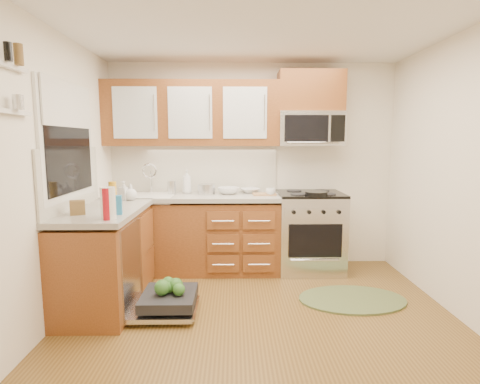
{
  "coord_description": "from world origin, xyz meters",
  "views": [
    {
      "loc": [
        -0.23,
        -2.95,
        1.55
      ],
      "look_at": [
        -0.17,
        0.85,
        1.04
      ],
      "focal_mm": 28.0,
      "sensor_mm": 36.0,
      "label": 1
    }
  ],
  "objects_px": {
    "upper_cabinets": "(192,114)",
    "bowl_b": "(228,191)",
    "bowl_a": "(250,191)",
    "skillet": "(316,194)",
    "cutting_board": "(264,194)",
    "range": "(309,232)",
    "stock_pot": "(206,189)",
    "rug": "(352,299)",
    "microwave": "(310,129)",
    "sink": "(147,206)",
    "dishwasher": "(165,302)",
    "paper_towel_roll": "(108,203)",
    "cup": "(271,192)"
  },
  "relations": [
    {
      "from": "upper_cabinets",
      "to": "bowl_b",
      "type": "xyz_separation_m",
      "value": [
        0.43,
        -0.07,
        -0.91
      ]
    },
    {
      "from": "bowl_a",
      "to": "bowl_b",
      "type": "height_order",
      "value": "bowl_b"
    },
    {
      "from": "skillet",
      "to": "cutting_board",
      "type": "distance_m",
      "value": 0.61
    },
    {
      "from": "upper_cabinets",
      "to": "bowl_b",
      "type": "distance_m",
      "value": 1.01
    },
    {
      "from": "range",
      "to": "stock_pot",
      "type": "bearing_deg",
      "value": 177.8
    },
    {
      "from": "rug",
      "to": "bowl_b",
      "type": "xyz_separation_m",
      "value": [
        -1.23,
        0.97,
        0.96
      ]
    },
    {
      "from": "microwave",
      "to": "cutting_board",
      "type": "distance_m",
      "value": 0.95
    },
    {
      "from": "microwave",
      "to": "sink",
      "type": "relative_size",
      "value": 1.23
    },
    {
      "from": "microwave",
      "to": "stock_pot",
      "type": "relative_size",
      "value": 3.65
    },
    {
      "from": "range",
      "to": "dishwasher",
      "type": "bearing_deg",
      "value": -143.73
    },
    {
      "from": "cutting_board",
      "to": "range",
      "type": "bearing_deg",
      "value": 1.52
    },
    {
      "from": "skillet",
      "to": "paper_towel_roll",
      "type": "relative_size",
      "value": 0.94
    },
    {
      "from": "stock_pot",
      "to": "cup",
      "type": "relative_size",
      "value": 1.88
    },
    {
      "from": "cup",
      "to": "paper_towel_roll",
      "type": "bearing_deg",
      "value": -137.89
    },
    {
      "from": "cutting_board",
      "to": "stock_pot",
      "type": "bearing_deg",
      "value": 174.83
    },
    {
      "from": "skillet",
      "to": "stock_pot",
      "type": "xyz_separation_m",
      "value": [
        -1.25,
        0.3,
        0.01
      ]
    },
    {
      "from": "range",
      "to": "cup",
      "type": "height_order",
      "value": "cup"
    },
    {
      "from": "skillet",
      "to": "rug",
      "type": "bearing_deg",
      "value": -69.42
    },
    {
      "from": "upper_cabinets",
      "to": "skillet",
      "type": "relative_size",
      "value": 8.31
    },
    {
      "from": "skillet",
      "to": "dishwasher",
      "type": "bearing_deg",
      "value": -150.48
    },
    {
      "from": "rug",
      "to": "bowl_b",
      "type": "height_order",
      "value": "bowl_b"
    },
    {
      "from": "dishwasher",
      "to": "cup",
      "type": "relative_size",
      "value": 6.32
    },
    {
      "from": "rug",
      "to": "paper_towel_roll",
      "type": "xyz_separation_m",
      "value": [
        -2.18,
        -0.48,
        1.05
      ]
    },
    {
      "from": "upper_cabinets",
      "to": "dishwasher",
      "type": "height_order",
      "value": "upper_cabinets"
    },
    {
      "from": "sink",
      "to": "cutting_board",
      "type": "bearing_deg",
      "value": -0.19
    },
    {
      "from": "microwave",
      "to": "bowl_a",
      "type": "relative_size",
      "value": 3.28
    },
    {
      "from": "dishwasher",
      "to": "cutting_board",
      "type": "distance_m",
      "value": 1.71
    },
    {
      "from": "bowl_b",
      "to": "cup",
      "type": "relative_size",
      "value": 2.32
    },
    {
      "from": "paper_towel_roll",
      "to": "microwave",
      "type": "bearing_deg",
      "value": 37.63
    },
    {
      "from": "range",
      "to": "rug",
      "type": "height_order",
      "value": "range"
    },
    {
      "from": "sink",
      "to": "paper_towel_roll",
      "type": "relative_size",
      "value": 2.37
    },
    {
      "from": "bowl_b",
      "to": "rug",
      "type": "bearing_deg",
      "value": -38.22
    },
    {
      "from": "paper_towel_roll",
      "to": "bowl_a",
      "type": "height_order",
      "value": "paper_towel_roll"
    },
    {
      "from": "paper_towel_roll",
      "to": "bowl_a",
      "type": "bearing_deg",
      "value": 51.56
    },
    {
      "from": "skillet",
      "to": "bowl_b",
      "type": "height_order",
      "value": "bowl_b"
    },
    {
      "from": "stock_pot",
      "to": "bowl_b",
      "type": "relative_size",
      "value": 0.81
    },
    {
      "from": "paper_towel_roll",
      "to": "dishwasher",
      "type": "bearing_deg",
      "value": 31.36
    },
    {
      "from": "range",
      "to": "stock_pot",
      "type": "xyz_separation_m",
      "value": [
        -1.24,
        0.05,
        0.51
      ]
    },
    {
      "from": "rug",
      "to": "bowl_a",
      "type": "xyz_separation_m",
      "value": [
        -0.96,
        1.06,
        0.94
      ]
    },
    {
      "from": "cup",
      "to": "rug",
      "type": "bearing_deg",
      "value": -48.62
    },
    {
      "from": "rug",
      "to": "bowl_a",
      "type": "relative_size",
      "value": 4.54
    },
    {
      "from": "upper_cabinets",
      "to": "sink",
      "type": "xyz_separation_m",
      "value": [
        -0.52,
        -0.16,
        -1.07
      ]
    },
    {
      "from": "cup",
      "to": "dishwasher",
      "type": "bearing_deg",
      "value": -134.65
    },
    {
      "from": "cutting_board",
      "to": "cup",
      "type": "relative_size",
      "value": 2.45
    },
    {
      "from": "sink",
      "to": "dishwasher",
      "type": "distance_m",
      "value": 1.38
    },
    {
      "from": "range",
      "to": "skillet",
      "type": "bearing_deg",
      "value": -86.79
    },
    {
      "from": "paper_towel_roll",
      "to": "cutting_board",
      "type": "bearing_deg",
      "value": 44.42
    },
    {
      "from": "upper_cabinets",
      "to": "stock_pot",
      "type": "distance_m",
      "value": 0.91
    },
    {
      "from": "bowl_b",
      "to": "sink",
      "type": "bearing_deg",
      "value": -174.82
    },
    {
      "from": "bowl_b",
      "to": "paper_towel_roll",
      "type": "bearing_deg",
      "value": -123.51
    }
  ]
}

